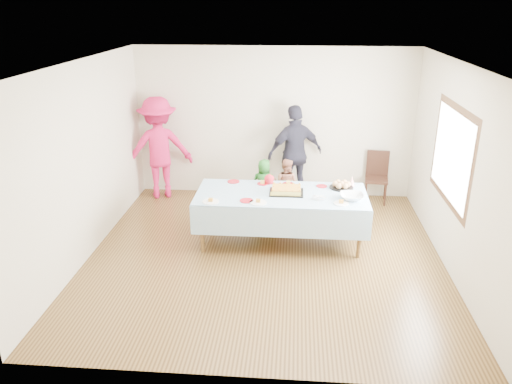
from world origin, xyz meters
TOP-DOWN VIEW (x-y plane):
  - ground at (0.00, 0.00)m, footprint 5.00×5.00m
  - room_walls at (0.05, 0.00)m, footprint 5.04×5.04m
  - party_table at (0.21, 0.46)m, footprint 2.50×1.10m
  - birthday_cake at (0.28, 0.49)m, footprint 0.49×0.38m
  - rolls_tray at (1.10, 0.76)m, footprint 0.36×0.36m
  - punch_bowl at (1.21, 0.30)m, footprint 0.34×0.34m
  - party_hat at (1.27, 0.87)m, footprint 0.09×0.09m
  - fork_pile at (0.75, 0.27)m, footprint 0.24×0.18m
  - plate_red_far_a at (-0.55, 0.90)m, footprint 0.19×0.19m
  - plate_red_far_b at (-0.09, 0.84)m, footprint 0.17×0.17m
  - plate_red_far_c at (0.30, 0.85)m, footprint 0.19×0.19m
  - plate_red_far_d at (0.81, 0.80)m, footprint 0.17×0.17m
  - plate_red_near at (-0.27, 0.13)m, footprint 0.20×0.20m
  - plate_white_left at (-0.77, 0.05)m, footprint 0.23×0.23m
  - plate_white_mid at (-0.10, 0.07)m, footprint 0.24×0.24m
  - plate_white_right at (1.05, 0.13)m, footprint 0.21×0.21m
  - dining_chair at (1.87, 2.28)m, footprint 0.45×0.45m
  - toddler_left at (0.00, 0.90)m, footprint 0.38×0.30m
  - toddler_mid at (-0.13, 1.74)m, footprint 0.44×0.29m
  - toddler_right at (0.25, 1.76)m, footprint 0.53×0.48m
  - adult_left at (-2.07, 2.18)m, footprint 1.35×1.04m
  - adult_right at (0.39, 2.20)m, footprint 1.11×0.81m

SIDE VIEW (x-z plane):
  - ground at x=0.00m, z-range 0.00..0.00m
  - toddler_mid at x=-0.13m, z-range 0.00..0.89m
  - toddler_right at x=0.25m, z-range 0.00..0.90m
  - toddler_left at x=0.00m, z-range 0.00..0.92m
  - dining_chair at x=1.87m, z-range 0.05..0.97m
  - party_table at x=0.21m, z-range 0.33..1.11m
  - plate_red_far_a at x=-0.55m, z-range 0.78..0.79m
  - plate_red_far_b at x=-0.09m, z-range 0.78..0.79m
  - plate_red_far_c at x=0.30m, z-range 0.78..0.79m
  - plate_red_far_d at x=0.81m, z-range 0.78..0.79m
  - plate_red_near at x=-0.27m, z-range 0.78..0.79m
  - plate_white_left at x=-0.77m, z-range 0.78..0.79m
  - plate_white_mid at x=-0.10m, z-range 0.78..0.79m
  - plate_white_right at x=1.05m, z-range 0.78..0.79m
  - fork_pile at x=0.75m, z-range 0.78..0.85m
  - birthday_cake at x=0.28m, z-range 0.78..0.87m
  - punch_bowl at x=1.21m, z-range 0.78..0.86m
  - rolls_tray at x=1.10m, z-range 0.77..0.88m
  - party_hat at x=1.27m, z-range 0.78..0.94m
  - adult_right at x=0.39m, z-range 0.00..1.74m
  - adult_left at x=-2.07m, z-range 0.00..1.85m
  - room_walls at x=0.05m, z-range 0.41..3.13m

